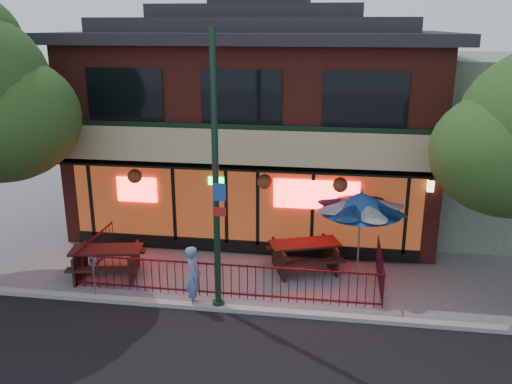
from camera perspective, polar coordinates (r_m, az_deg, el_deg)
ground at (r=14.76m, az=-3.61°, el=-11.31°), size 80.00×80.00×0.00m
curb at (r=14.30m, az=-4.05°, el=-12.04°), size 80.00×0.25×0.12m
restaurant_building at (r=20.18m, az=0.46°, el=8.92°), size 12.96×9.49×8.05m
neighbor_building at (r=21.64m, az=25.09°, el=4.84°), size 6.00×7.00×6.00m
patio_fence at (r=14.91m, az=-3.25°, el=-8.27°), size 8.44×2.62×1.00m
street_light at (r=13.16m, az=-4.23°, el=-0.02°), size 0.43×0.32×7.00m
picnic_table_left at (r=16.39m, az=-15.42°, el=-6.71°), size 2.27×1.90×0.86m
picnic_table_right at (r=16.26m, az=5.13°, el=-6.29°), size 2.46×2.18×0.87m
patio_umbrella at (r=15.51m, az=11.01°, el=-1.09°), size 2.31×2.31×2.64m
pedestrian at (r=14.22m, az=-6.58°, el=-8.80°), size 0.55×0.69×1.66m
parking_meter_near at (r=15.09m, az=-16.74°, el=-7.96°), size 0.13×0.12×1.19m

